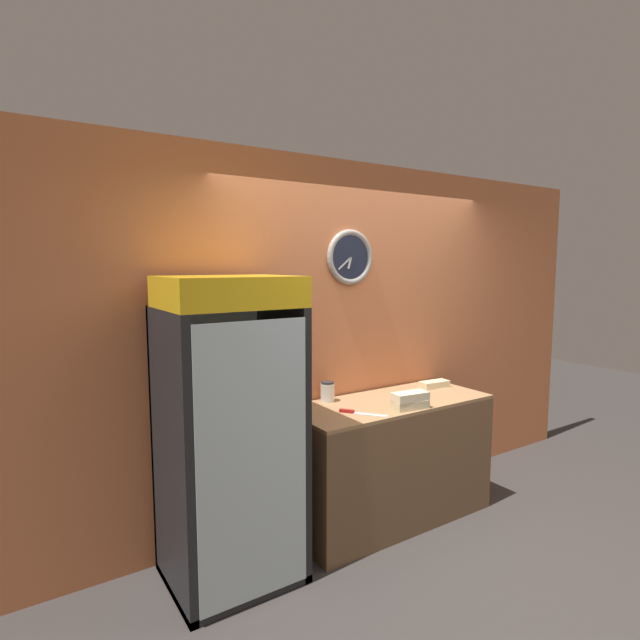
{
  "coord_description": "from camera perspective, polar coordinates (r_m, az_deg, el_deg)",
  "views": [
    {
      "loc": [
        -2.42,
        -1.88,
        1.93
      ],
      "look_at": [
        -0.62,
        0.87,
        1.56
      ],
      "focal_mm": 28.0,
      "sensor_mm": 36.0,
      "label": 1
    }
  ],
  "objects": [
    {
      "name": "condiment_jar",
      "position": [
        3.72,
        0.86,
        -8.2
      ],
      "size": [
        0.1,
        0.1,
        0.15
      ],
      "color": "silver",
      "rests_on": "prep_counter"
    },
    {
      "name": "sandwich_stack_bottom",
      "position": [
        3.61,
        10.25,
        -9.49
      ],
      "size": [
        0.27,
        0.15,
        0.06
      ],
      "color": "beige",
      "rests_on": "prep_counter"
    },
    {
      "name": "chefs_knife",
      "position": [
        3.46,
        4.21,
        -10.5
      ],
      "size": [
        0.24,
        0.28,
        0.02
      ],
      "color": "silver",
      "rests_on": "prep_counter"
    },
    {
      "name": "sandwich_stack_middle",
      "position": [
        3.6,
        10.27,
        -8.59
      ],
      "size": [
        0.27,
        0.15,
        0.06
      ],
      "color": "beige",
      "rests_on": "sandwich_stack_bottom"
    },
    {
      "name": "beverage_cooler",
      "position": [
        3.13,
        -10.67,
        -10.59
      ],
      "size": [
        0.76,
        0.68,
        1.86
      ],
      "color": "black",
      "rests_on": "ground_plane"
    },
    {
      "name": "sandwich_flat_left",
      "position": [
        4.26,
        12.95,
        -7.16
      ],
      "size": [
        0.26,
        0.13,
        0.05
      ],
      "color": "beige",
      "rests_on": "prep_counter"
    },
    {
      "name": "ground_plane",
      "position": [
        3.62,
        17.85,
        -26.06
      ],
      "size": [
        14.0,
        14.0,
        0.0
      ],
      "primitive_type": "plane",
      "color": "#383330"
    },
    {
      "name": "prep_counter",
      "position": [
        3.95,
        7.89,
        -15.51
      ],
      "size": [
        1.57,
        0.64,
        0.91
      ],
      "color": "brown",
      "rests_on": "ground_plane"
    },
    {
      "name": "wall_back",
      "position": [
        3.99,
        4.6,
        -1.82
      ],
      "size": [
        5.2,
        0.1,
        2.7
      ],
      "color": "#D17547",
      "rests_on": "ground_plane"
    }
  ]
}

